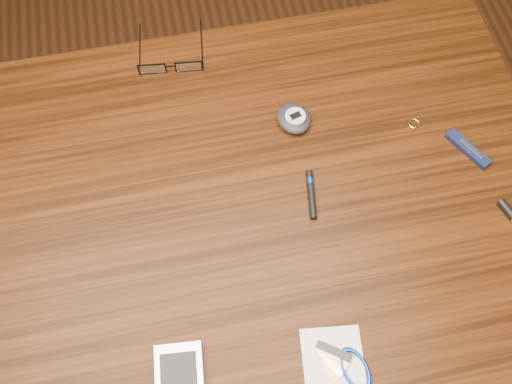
{
  "coord_description": "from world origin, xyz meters",
  "views": [
    {
      "loc": [
        -0.05,
        -0.36,
        1.54
      ],
      "look_at": [
        0.03,
        0.01,
        0.76
      ],
      "focal_mm": 40.0,
      "sensor_mm": 36.0,
      "label": 1
    }
  ],
  "objects_px": {
    "eyeglasses": "(171,65)",
    "pocket_knife": "(468,149)",
    "desk": "(241,231)",
    "pedometer": "(294,118)",
    "notepad_keys": "(344,365)"
  },
  "relations": [
    {
      "from": "eyeglasses",
      "to": "pocket_knife",
      "type": "distance_m",
      "value": 0.51
    },
    {
      "from": "desk",
      "to": "pedometer",
      "type": "relative_size",
      "value": 13.71
    },
    {
      "from": "desk",
      "to": "notepad_keys",
      "type": "relative_size",
      "value": 9.85
    },
    {
      "from": "eyeglasses",
      "to": "pedometer",
      "type": "relative_size",
      "value": 1.72
    },
    {
      "from": "desk",
      "to": "pedometer",
      "type": "height_order",
      "value": "pedometer"
    },
    {
      "from": "eyeglasses",
      "to": "notepad_keys",
      "type": "bearing_deg",
      "value": -73.53
    },
    {
      "from": "notepad_keys",
      "to": "desk",
      "type": "bearing_deg",
      "value": 109.63
    },
    {
      "from": "notepad_keys",
      "to": "pocket_knife",
      "type": "bearing_deg",
      "value": 45.05
    },
    {
      "from": "pocket_knife",
      "to": "desk",
      "type": "bearing_deg",
      "value": -176.67
    },
    {
      "from": "pedometer",
      "to": "notepad_keys",
      "type": "xyz_separation_m",
      "value": [
        -0.02,
        -0.39,
        -0.01
      ]
    },
    {
      "from": "notepad_keys",
      "to": "pocket_knife",
      "type": "xyz_separation_m",
      "value": [
        0.28,
        0.28,
        0.0
      ]
    },
    {
      "from": "desk",
      "to": "notepad_keys",
      "type": "xyz_separation_m",
      "value": [
        0.09,
        -0.26,
        0.11
      ]
    },
    {
      "from": "eyeglasses",
      "to": "pocket_knife",
      "type": "bearing_deg",
      "value": -30.15
    },
    {
      "from": "eyeglasses",
      "to": "notepad_keys",
      "type": "height_order",
      "value": "eyeglasses"
    },
    {
      "from": "desk",
      "to": "pedometer",
      "type": "bearing_deg",
      "value": 48.41
    }
  ]
}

